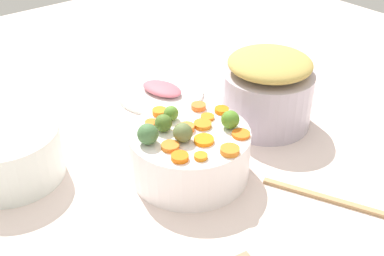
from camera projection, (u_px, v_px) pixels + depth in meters
tabletop at (190, 177)px, 1.03m from camera, size 2.40×2.40×0.02m
serving_bowl_carrots at (192, 153)px, 1.00m from camera, size 0.25×0.25×0.10m
metal_pot at (267, 98)px, 1.16m from camera, size 0.22×0.22×0.13m
stuffing_mound at (270, 63)px, 1.11m from camera, size 0.20×0.20×0.05m
carrot_slice_0 at (151, 123)px, 0.99m from camera, size 0.04×0.04×0.01m
carrot_slice_1 at (208, 117)px, 1.01m from camera, size 0.04×0.04×0.01m
carrot_slice_2 at (201, 156)px, 0.89m from camera, size 0.03×0.03×0.01m
carrot_slice_3 at (204, 125)px, 0.98m from camera, size 0.05×0.05×0.01m
carrot_slice_4 at (199, 106)px, 1.05m from camera, size 0.04×0.04×0.01m
carrot_slice_5 at (180, 157)px, 0.89m from camera, size 0.05×0.05×0.01m
carrot_slice_6 at (160, 112)px, 1.02m from camera, size 0.04×0.04×0.01m
carrot_slice_7 at (205, 139)px, 0.94m from camera, size 0.05×0.05×0.01m
carrot_slice_8 at (241, 134)px, 0.96m from camera, size 0.04×0.04×0.01m
carrot_slice_9 at (230, 150)px, 0.91m from camera, size 0.05×0.05×0.01m
carrot_slice_10 at (222, 110)px, 1.03m from camera, size 0.04×0.04×0.01m
carrot_slice_11 at (170, 146)px, 0.92m from camera, size 0.05×0.05×0.01m
carrot_slice_12 at (185, 129)px, 0.97m from camera, size 0.04×0.04×0.01m
brussels_sprout_0 at (183, 133)px, 0.93m from camera, size 0.04×0.04×0.04m
brussels_sprout_1 at (163, 123)px, 0.97m from camera, size 0.04×0.04×0.04m
brussels_sprout_2 at (171, 113)px, 1.00m from camera, size 0.03×0.03×0.03m
brussels_sprout_3 at (148, 134)px, 0.93m from camera, size 0.04×0.04×0.04m
brussels_sprout_4 at (230, 120)px, 0.97m from camera, size 0.04×0.04×0.04m
wooden_spoon at (382, 214)px, 0.91m from camera, size 0.17×0.31×0.01m
casserole_dish at (9, 154)px, 0.99m from camera, size 0.21×0.21×0.11m
ham_plate at (160, 92)px, 1.31m from camera, size 0.23×0.23×0.01m
ham_slice_main at (162, 89)px, 1.30m from camera, size 0.10×0.13×0.02m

